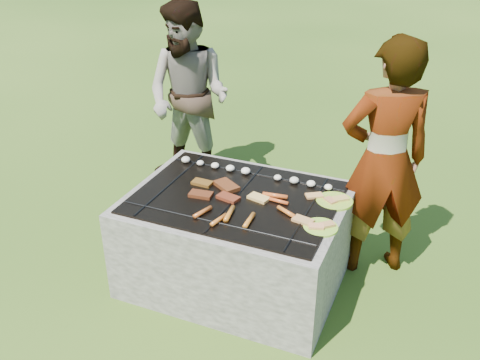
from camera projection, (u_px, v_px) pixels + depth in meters
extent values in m
plane|color=#254511|center=(237.00, 277.00, 3.53)|extent=(60.00, 60.00, 0.00)
cube|color=#A29C90|center=(260.00, 209.00, 3.73)|extent=(1.30, 0.18, 0.60)
cube|color=#A8A095|center=(209.00, 276.00, 3.06)|extent=(1.30, 0.18, 0.60)
cube|color=gray|center=(160.00, 221.00, 3.59)|extent=(0.18, 0.64, 0.60)
cube|color=gray|center=(323.00, 259.00, 3.20)|extent=(0.18, 0.64, 0.60)
cube|color=black|center=(237.00, 247.00, 3.42)|extent=(0.94, 0.64, 0.48)
sphere|color=#FF5914|center=(237.00, 218.00, 3.32)|extent=(0.10, 0.10, 0.10)
cube|color=black|center=(237.00, 197.00, 3.25)|extent=(1.20, 0.90, 0.01)
cylinder|color=black|center=(172.00, 183.00, 3.40)|extent=(0.01, 0.88, 0.01)
cylinder|color=black|center=(237.00, 196.00, 3.25)|extent=(0.01, 0.88, 0.01)
cylinder|color=black|center=(308.00, 211.00, 3.09)|extent=(0.01, 0.88, 0.01)
cylinder|color=black|center=(214.00, 222.00, 2.99)|extent=(1.18, 0.01, 0.01)
cylinder|color=black|center=(256.00, 174.00, 3.51)|extent=(1.18, 0.01, 0.01)
ellipsoid|color=beige|center=(186.00, 160.00, 3.66)|extent=(0.06, 0.06, 0.04)
ellipsoid|color=#F3E6CE|center=(200.00, 163.00, 3.62)|extent=(0.05, 0.05, 0.03)
ellipsoid|color=#F4E6CF|center=(215.00, 165.00, 3.58)|extent=(0.05, 0.05, 0.04)
ellipsoid|color=white|center=(230.00, 168.00, 3.54)|extent=(0.06, 0.06, 0.04)
ellipsoid|color=white|center=(246.00, 171.00, 3.50)|extent=(0.06, 0.06, 0.04)
ellipsoid|color=#EFE5CB|center=(278.00, 178.00, 3.43)|extent=(0.05, 0.05, 0.03)
ellipsoid|color=beige|center=(294.00, 180.00, 3.39)|extent=(0.06, 0.06, 0.04)
ellipsoid|color=white|center=(311.00, 184.00, 3.35)|extent=(0.06, 0.06, 0.04)
ellipsoid|color=white|center=(328.00, 187.00, 3.32)|extent=(0.05, 0.05, 0.03)
cube|color=#97641B|center=(202.00, 183.00, 3.38)|extent=(0.13, 0.08, 0.02)
cube|color=brown|center=(227.00, 186.00, 3.34)|extent=(0.19, 0.17, 0.02)
cube|color=maroon|center=(201.00, 194.00, 3.25)|extent=(0.15, 0.09, 0.02)
cube|color=#9E381C|center=(228.00, 198.00, 3.21)|extent=(0.15, 0.10, 0.02)
cylinder|color=#D45A23|center=(275.00, 196.00, 3.23)|extent=(0.15, 0.04, 0.03)
cylinder|color=#E94126|center=(279.00, 201.00, 3.17)|extent=(0.12, 0.03, 0.02)
cylinder|color=orange|center=(286.00, 212.00, 3.06)|extent=(0.13, 0.09, 0.02)
cylinder|color=#BB7C1E|center=(229.00, 214.00, 3.04)|extent=(0.05, 0.16, 0.03)
cylinder|color=#CB6C21|center=(249.00, 220.00, 2.98)|extent=(0.03, 0.15, 0.03)
cylinder|color=#CD5C21|center=(203.00, 212.00, 3.06)|extent=(0.07, 0.14, 0.03)
cylinder|color=#CF5E22|center=(219.00, 220.00, 2.99)|extent=(0.05, 0.13, 0.02)
cube|color=#DEBD71|center=(259.00, 198.00, 3.21)|extent=(0.14, 0.10, 0.02)
cube|color=tan|center=(303.00, 220.00, 2.99)|extent=(0.13, 0.09, 0.02)
cube|color=tan|center=(314.00, 196.00, 3.24)|extent=(0.12, 0.11, 0.01)
cylinder|color=yellow|center=(334.00, 201.00, 3.21)|extent=(0.24, 0.24, 0.01)
cube|color=tan|center=(330.00, 200.00, 3.19)|extent=(0.09, 0.08, 0.01)
cube|color=tan|center=(340.00, 199.00, 3.20)|extent=(0.11, 0.10, 0.02)
cylinder|color=#B8CE31|center=(320.00, 227.00, 2.95)|extent=(0.19, 0.19, 0.01)
cube|color=#EEC47A|center=(316.00, 226.00, 2.93)|extent=(0.10, 0.07, 0.01)
cube|color=tan|center=(327.00, 224.00, 2.95)|extent=(0.09, 0.09, 0.01)
imported|color=#9E9384|center=(384.00, 161.00, 3.29)|extent=(0.68, 0.60, 1.56)
imported|color=gray|center=(189.00, 97.00, 4.38)|extent=(0.80, 0.65, 1.55)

